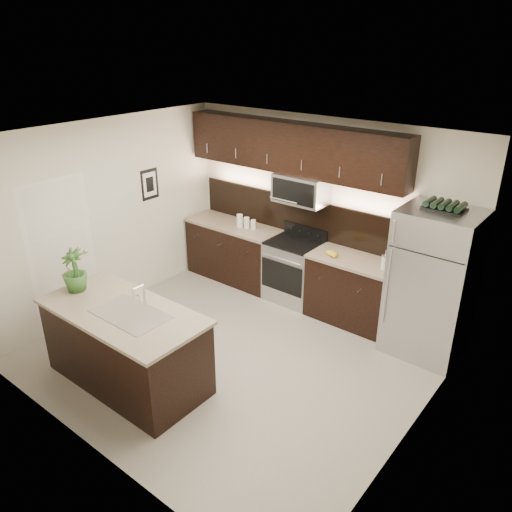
{
  "coord_description": "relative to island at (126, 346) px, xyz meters",
  "views": [
    {
      "loc": [
        3.46,
        -3.89,
        3.7
      ],
      "look_at": [
        -0.06,
        0.55,
        1.16
      ],
      "focal_mm": 35.0,
      "sensor_mm": 36.0,
      "label": 1
    }
  ],
  "objects": [
    {
      "name": "bananas",
      "position": [
        1.02,
        2.72,
        0.5
      ],
      "size": [
        0.24,
        0.22,
        0.06
      ],
      "primitive_type": "ellipsoid",
      "rotation": [
        0.0,
        0.0,
        -0.4
      ],
      "color": "gold",
      "rests_on": "counter_run"
    },
    {
      "name": "refrigerator",
      "position": [
        2.43,
        2.74,
        0.46
      ],
      "size": [
        0.9,
        0.81,
        1.87
      ],
      "primitive_type": "cube",
      "color": "#B2B2B7",
      "rests_on": "ground"
    },
    {
      "name": "room_walls",
      "position": [
        0.51,
        1.07,
        1.22
      ],
      "size": [
        4.52,
        4.02,
        2.71
      ],
      "color": "beige",
      "rests_on": "ground"
    },
    {
      "name": "plant",
      "position": [
        -0.78,
        -0.04,
        0.73
      ],
      "size": [
        0.32,
        0.32,
        0.51
      ],
      "primitive_type": "imported",
      "rotation": [
        0.0,
        0.0,
        0.13
      ],
      "color": "#315C24",
      "rests_on": "island"
    },
    {
      "name": "ground",
      "position": [
        0.63,
        1.11,
        -0.47
      ],
      "size": [
        4.5,
        4.5,
        0.0
      ],
      "primitive_type": "plane",
      "color": "gray",
      "rests_on": "ground"
    },
    {
      "name": "french_press",
      "position": [
        1.79,
        2.75,
        0.56
      ],
      "size": [
        0.09,
        0.09,
        0.26
      ],
      "rotation": [
        0.0,
        0.0,
        0.31
      ],
      "color": "silver",
      "rests_on": "counter_run"
    },
    {
      "name": "upper_fixtures",
      "position": [
        0.2,
        2.94,
        1.67
      ],
      "size": [
        3.49,
        0.4,
        1.66
      ],
      "color": "black",
      "rests_on": "counter_run"
    },
    {
      "name": "island",
      "position": [
        0.0,
        0.0,
        0.0
      ],
      "size": [
        1.96,
        0.96,
        0.94
      ],
      "color": "black",
      "rests_on": "ground"
    },
    {
      "name": "wine_rack",
      "position": [
        2.43,
        2.74,
        1.45
      ],
      "size": [
        0.46,
        0.29,
        0.11
      ],
      "color": "black",
      "rests_on": "refrigerator"
    },
    {
      "name": "sink_faucet",
      "position": [
        0.15,
        0.01,
        0.48
      ],
      "size": [
        0.84,
        0.5,
        0.28
      ],
      "color": "silver",
      "rests_on": "island"
    },
    {
      "name": "counter_run",
      "position": [
        0.17,
        2.8,
        -0.0
      ],
      "size": [
        3.51,
        0.65,
        0.94
      ],
      "color": "black",
      "rests_on": "ground"
    },
    {
      "name": "canisters",
      "position": [
        -0.54,
        2.77,
        0.56
      ],
      "size": [
        0.3,
        0.16,
        0.21
      ],
      "rotation": [
        0.0,
        0.0,
        0.32
      ],
      "color": "silver",
      "rests_on": "counter_run"
    }
  ]
}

